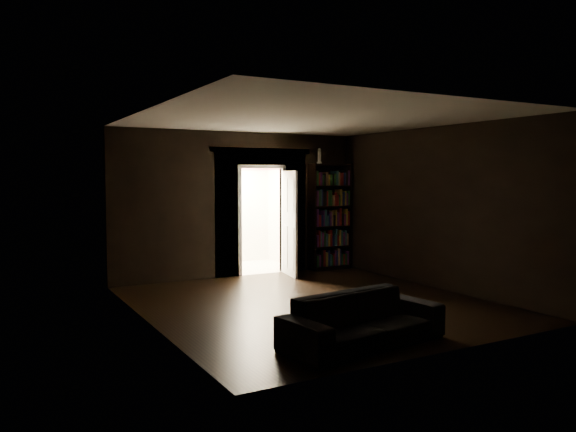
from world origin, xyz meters
The scene contains 9 objects.
ground centered at (0.00, 0.00, 0.00)m, with size 5.50×5.50×0.00m, color black.
room_walls centered at (-0.01, 1.07, 1.68)m, with size 5.02×5.61×2.84m.
kitchen_alcove centered at (0.50, 3.87, 1.21)m, with size 2.20×1.80×2.60m.
sofa centered at (-0.60, -2.07, 0.38)m, with size 2.00×0.86×0.77m, color black.
bookshelf centered at (2.00, 2.59, 1.10)m, with size 0.90×0.32×2.20m, color black.
refrigerator centered at (-0.10, 4.11, 0.82)m, with size 0.74×0.68×1.65m, color white.
door centered at (0.89, 2.31, 1.02)m, with size 0.85×0.05×2.05m, color white.
figurine centered at (1.76, 2.62, 2.36)m, with size 0.11×0.11×0.32m, color white.
bottles centered at (-0.17, 4.13, 1.79)m, with size 0.67×0.08×0.27m, color black.
Camera 1 is at (-4.44, -7.21, 1.93)m, focal length 35.00 mm.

